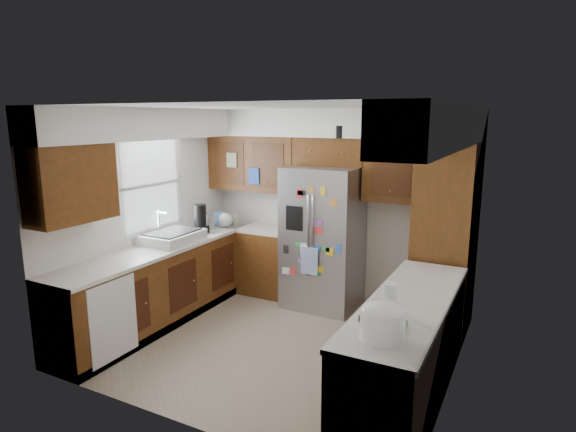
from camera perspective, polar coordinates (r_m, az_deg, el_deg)
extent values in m
plane|color=gray|center=(5.41, -1.20, -14.68)|extent=(3.60, 3.60, 0.00)
cube|color=white|center=(6.41, 5.61, 1.24)|extent=(3.60, 0.04, 2.50)
cube|color=white|center=(6.04, -16.43, 0.18)|extent=(0.04, 3.20, 2.50)
cube|color=white|center=(4.44, 19.63, -4.07)|extent=(0.04, 3.20, 2.50)
cube|color=white|center=(3.72, -13.24, -6.73)|extent=(3.60, 0.04, 2.50)
cube|color=white|center=(4.85, -1.33, 12.93)|extent=(3.60, 3.20, 0.02)
cube|color=white|center=(6.13, 5.13, 10.89)|extent=(3.60, 0.38, 0.35)
cube|color=white|center=(5.80, -15.66, 10.48)|extent=(0.38, 3.20, 0.35)
cube|color=white|center=(4.32, 18.09, 10.07)|extent=(0.38, 3.20, 0.35)
cube|color=#45290D|center=(6.69, -3.97, 6.25)|extent=(1.33, 0.34, 0.75)
cube|color=#45290D|center=(5.84, 15.50, 5.08)|extent=(1.33, 0.34, 0.75)
cube|color=#45290D|center=(5.07, -24.34, 3.52)|extent=(0.34, 0.85, 0.75)
cube|color=white|center=(6.05, -15.89, 3.59)|extent=(0.02, 0.90, 1.05)
cube|color=white|center=(6.02, -15.62, 3.57)|extent=(0.01, 1.02, 1.15)
cube|color=#1E47B0|center=(6.49, -4.07, 4.75)|extent=(0.16, 0.02, 0.22)
cube|color=#C5B896|center=(6.66, -6.68, 6.61)|extent=(0.16, 0.02, 0.20)
cube|color=#45290D|center=(5.84, -15.86, -8.42)|extent=(0.60, 2.60, 0.88)
cube|color=#45290D|center=(6.68, -2.11, -5.42)|extent=(0.75, 0.60, 0.88)
cube|color=silver|center=(5.71, -16.12, -4.07)|extent=(0.63, 2.60, 0.04)
cube|color=silver|center=(6.56, -2.14, -1.58)|extent=(0.75, 0.60, 0.04)
cube|color=black|center=(5.99, -15.65, -11.93)|extent=(0.60, 2.60, 0.10)
cube|color=silver|center=(5.08, -19.95, -11.55)|extent=(0.01, 0.58, 0.80)
cube|color=#45290D|center=(4.34, 13.89, -15.58)|extent=(0.60, 2.25, 0.88)
cube|color=silver|center=(4.15, 14.21, -9.92)|extent=(0.63, 2.25, 0.04)
cube|color=black|center=(4.53, 13.64, -19.98)|extent=(0.60, 2.25, 0.10)
cube|color=#45290D|center=(5.63, 18.14, -2.57)|extent=(0.60, 0.90, 2.15)
cube|color=#939297|center=(6.12, 4.16, -2.57)|extent=(0.90, 0.75, 1.80)
cylinder|color=silver|center=(5.75, 2.37, -1.94)|extent=(0.02, 0.02, 0.90)
cylinder|color=silver|center=(5.73, 2.92, -2.00)|extent=(0.02, 0.02, 0.90)
cube|color=black|center=(5.81, 0.73, -0.28)|extent=(0.22, 0.01, 0.30)
cube|color=silver|center=(5.82, 2.55, -5.35)|extent=(0.22, 0.01, 0.34)
cube|color=red|center=(5.99, 0.55, -6.54)|extent=(0.06, 0.00, 0.11)
cube|color=black|center=(5.96, -0.27, -3.99)|extent=(0.07, 0.00, 0.10)
cube|color=orange|center=(5.56, 5.36, 1.63)|extent=(0.10, 0.00, 0.08)
cube|color=yellow|center=(5.82, 3.80, -6.29)|extent=(0.10, 0.00, 0.07)
cube|color=white|center=(5.84, 1.91, -3.80)|extent=(0.10, 0.00, 0.12)
cube|color=red|center=(5.70, 3.63, -1.77)|extent=(0.10, 0.00, 0.09)
cube|color=black|center=(5.71, 1.60, 2.75)|extent=(0.10, 0.00, 0.06)
cube|color=#8C4C99|center=(5.90, 1.53, -5.28)|extent=(0.07, 0.00, 0.06)
cube|color=green|center=(5.85, 3.62, -6.85)|extent=(0.06, 0.00, 0.05)
cube|color=black|center=(5.80, 3.27, -4.75)|extent=(0.06, 0.00, 0.05)
cube|color=orange|center=(5.65, 2.69, 3.13)|extent=(0.08, 0.00, 0.07)
cube|color=green|center=(5.72, 4.54, -3.98)|extent=(0.09, 0.00, 0.06)
cube|color=yellow|center=(5.59, 4.16, 2.98)|extent=(0.06, 0.00, 0.11)
cube|color=blue|center=(5.76, 3.48, -3.94)|extent=(0.08, 0.00, 0.09)
cube|color=green|center=(5.86, 1.21, -3.37)|extent=(0.06, 0.00, 0.06)
cube|color=#8C4C99|center=(5.68, 3.65, -0.78)|extent=(0.10, 0.00, 0.07)
cube|color=yellow|center=(5.71, 4.95, -4.25)|extent=(0.10, 0.00, 0.09)
cube|color=black|center=(5.90, 2.45, -6.80)|extent=(0.07, 0.00, 0.05)
cube|color=white|center=(6.04, -0.28, -6.52)|extent=(0.10, 0.00, 0.08)
cube|color=red|center=(5.72, 1.39, 2.67)|extent=(0.08, 0.00, 0.10)
cube|color=blue|center=(5.65, 5.99, -3.90)|extent=(0.07, 0.00, 0.11)
cube|color=#45290D|center=(6.16, 5.14, 7.64)|extent=(0.96, 0.34, 0.35)
sphere|color=#162EA2|center=(6.29, 2.12, 10.59)|extent=(0.27, 0.27, 0.27)
cylinder|color=black|center=(6.00, 6.51, 9.89)|extent=(0.26, 0.26, 0.15)
ellipsoid|color=#333338|center=(6.00, 6.52, 10.60)|extent=(0.24, 0.24, 0.11)
cube|color=silver|center=(5.97, -13.53, -2.45)|extent=(0.52, 0.70, 0.12)
cube|color=black|center=(5.96, -13.56, -1.84)|extent=(0.44, 0.60, 0.02)
cylinder|color=silver|center=(6.07, -15.04, -0.75)|extent=(0.02, 0.02, 0.30)
cylinder|color=silver|center=(6.00, -14.68, 0.40)|extent=(0.16, 0.02, 0.02)
cube|color=yellow|center=(5.69, -13.43, -3.55)|extent=(0.10, 0.18, 0.04)
cube|color=black|center=(6.34, -10.31, -1.59)|extent=(0.18, 0.14, 0.10)
cylinder|color=black|center=(6.30, -10.37, 0.09)|extent=(0.16, 0.16, 0.28)
cylinder|color=#939297|center=(6.54, -9.24, -0.70)|extent=(0.14, 0.14, 0.20)
sphere|color=silver|center=(6.63, -7.43, -0.47)|extent=(0.20, 0.20, 0.20)
cube|color=#3F72B2|center=(6.80, -8.11, -0.27)|extent=(0.14, 0.10, 0.18)
cube|color=#BFB28C|center=(6.72, -6.53, -0.55)|extent=(0.10, 0.08, 0.14)
cylinder|color=silver|center=(6.19, -11.18, -1.90)|extent=(0.08, 0.08, 0.11)
cylinder|color=white|center=(3.40, 11.14, -12.54)|extent=(0.31, 0.31, 0.21)
ellipsoid|color=white|center=(3.36, 11.21, -10.94)|extent=(0.30, 0.30, 0.13)
cube|color=black|center=(3.43, 8.79, -11.86)|extent=(0.04, 0.06, 0.04)
cylinder|color=white|center=(3.78, 12.00, -9.62)|extent=(0.11, 0.11, 0.25)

